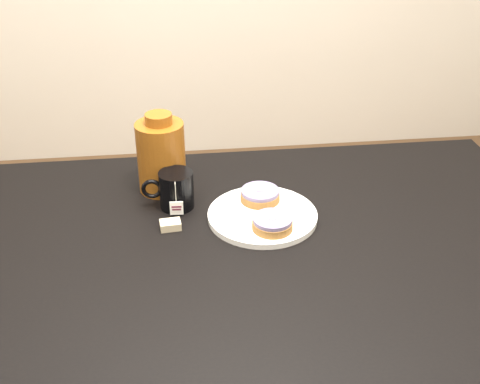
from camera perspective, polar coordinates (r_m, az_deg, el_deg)
The scene contains 7 objects.
table at distance 1.31m, azimuth 0.87°, elevation -8.22°, with size 1.40×0.90×0.75m.
plate at distance 1.35m, azimuth 2.14°, elevation -2.17°, with size 0.25×0.25×0.02m.
bagel_back at distance 1.39m, azimuth 1.91°, elevation -0.29°, with size 0.11×0.11×0.03m.
bagel_front at distance 1.29m, azimuth 3.09°, elevation -2.98°, with size 0.12×0.12×0.03m.
mug at distance 1.38m, azimuth -6.13°, elevation 0.23°, with size 0.12×0.09×0.09m.
teabag_pouch at distance 1.32m, azimuth -6.61°, elevation -3.12°, with size 0.04×0.03×0.02m, color #C6B793.
bagel_package at distance 1.44m, azimuth -7.49°, elevation 3.45°, with size 0.12×0.12×0.20m.
Camera 1 is at (-0.14, -1.02, 1.48)m, focal length 45.00 mm.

